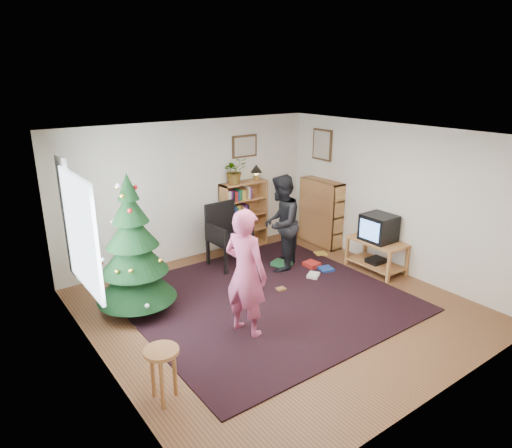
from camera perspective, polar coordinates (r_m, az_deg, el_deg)
floor at (r=6.80m, az=2.69°, el=-10.36°), size 5.00×5.00×0.00m
ceiling at (r=6.02m, az=3.05°, el=11.01°), size 5.00×5.00×0.00m
wall_back at (r=8.31m, az=-8.05°, el=4.13°), size 5.00×0.02×2.50m
wall_front at (r=4.77m, az=22.24°, el=-8.11°), size 5.00×0.02×2.50m
wall_left at (r=5.20m, az=-19.22°, el=-5.53°), size 0.02×5.00×2.50m
wall_right at (r=8.05m, az=16.88°, el=3.04°), size 0.02×5.00×2.50m
rug at (r=7.00m, az=1.14°, el=-9.35°), size 3.80×3.60×0.02m
window_pane at (r=5.67m, az=-21.04°, el=-1.07°), size 0.04×1.20×1.40m
curtain at (r=6.33m, az=-22.44°, el=0.72°), size 0.06×0.35×1.60m
picture_back at (r=8.74m, az=-1.44°, el=9.69°), size 0.55×0.03×0.42m
picture_right at (r=9.02m, az=8.29°, el=9.78°), size 0.03×0.50×0.60m
christmas_tree at (r=6.55m, az=-15.03°, el=-3.99°), size 1.12×1.12×2.03m
bookshelf_back at (r=8.85m, az=-1.54°, el=1.25°), size 0.95×0.30×1.30m
bookshelf_right at (r=9.08m, az=8.12°, el=1.51°), size 0.30×0.95×1.30m
tv_stand at (r=8.14m, az=14.83°, el=-3.43°), size 0.54×0.97×0.55m
crt_tv at (r=7.99m, az=15.08°, el=-0.46°), size 0.48×0.52×0.45m
armchair at (r=8.03m, az=-3.83°, el=-0.99°), size 0.64×0.64×1.12m
stool at (r=4.96m, az=-11.68°, el=-16.44°), size 0.36×0.36×0.61m
person_standing at (r=5.82m, az=-1.30°, el=-6.17°), size 0.58×0.72×1.70m
person_by_chair at (r=7.77m, az=3.12°, el=0.09°), size 1.03×0.99×1.67m
potted_plant at (r=8.52m, az=-2.70°, el=6.68°), size 0.48×0.43×0.49m
table_lamp at (r=8.81m, az=0.03°, el=6.81°), size 0.23×0.23×0.30m
floor_clutter at (r=8.00m, az=6.29°, el=-5.56°), size 1.77×0.94×0.08m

